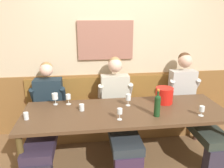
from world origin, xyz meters
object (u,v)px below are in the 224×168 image
wine_glass_center_front (120,112)px  water_tumbler_right (26,116)px  dining_table (125,115)px  person_center_right_seat (118,108)px  water_tumbler_center (82,107)px  wall_bench (117,118)px  ice_bucket (164,95)px  person_center_left_seat (46,114)px  wine_glass_mid_left (55,96)px  wine_glass_right_end (202,109)px  wine_glass_near_bucket (128,98)px  wine_bottle_green_tall (157,105)px  person_right_seat (191,103)px  wine_glass_left_end (68,97)px

wine_glass_center_front → water_tumbler_right: wine_glass_center_front is taller
dining_table → water_tumbler_right: 1.20m
person_center_right_seat → water_tumbler_center: 0.60m
wall_bench → ice_bucket: (0.57, -0.53, 0.57)m
dining_table → ice_bucket: size_ratio=10.89×
person_center_left_seat → water_tumbler_right: (-0.14, -0.42, 0.19)m
person_center_left_seat → wine_glass_mid_left: person_center_left_seat is taller
wine_glass_right_end → person_center_right_seat: bearing=147.2°
wine_glass_mid_left → dining_table: bearing=-19.0°
dining_table → wine_glass_near_bucket: size_ratio=16.13×
wine_glass_mid_left → wine_glass_right_end: bearing=-17.8°
dining_table → wine_glass_right_end: 0.93m
person_center_left_seat → wine_glass_center_front: bearing=-30.9°
water_tumbler_center → wine_bottle_green_tall: bearing=-17.0°
dining_table → wine_glass_near_bucket: wine_glass_near_bucket is taller
person_right_seat → wine_glass_left_end: bearing=-178.6°
wine_glass_near_bucket → person_center_left_seat: bearing=171.2°
wine_bottle_green_tall → wine_glass_mid_left: wine_bottle_green_tall is taller
dining_table → water_tumbler_center: size_ratio=30.12×
ice_bucket → wine_glass_near_bucket: bearing=-176.5°
wine_glass_center_front → wall_bench: bearing=83.2°
wall_bench → water_tumbler_center: (-0.55, -0.64, 0.51)m
wall_bench → wine_glass_near_bucket: size_ratio=18.01×
wine_glass_near_bucket → water_tumbler_right: 1.28m
water_tumbler_right → person_right_seat: bearing=10.9°
wine_glass_near_bucket → wine_glass_right_end: (0.81, -0.42, -0.03)m
dining_table → person_right_seat: person_right_seat is taller
wine_glass_center_front → wine_glass_near_bucket: size_ratio=0.88×
wine_glass_center_front → wine_glass_mid_left: bearing=145.3°
dining_table → wine_glass_left_end: bearing=157.8°
wall_bench → person_center_left_seat: size_ratio=2.19×
wall_bench → wine_bottle_green_tall: size_ratio=8.44×
wine_glass_near_bucket → water_tumbler_right: size_ratio=1.83×
person_center_right_seat → wine_glass_near_bucket: 0.31m
wine_glass_right_end → wine_glass_left_end: (-1.61, 0.56, 0.02)m
water_tumbler_center → wine_glass_right_end: bearing=-13.2°
wall_bench → wine_glass_near_bucket: 0.81m
person_right_seat → wine_glass_right_end: bearing=-107.5°
dining_table → person_right_seat: bearing=17.8°
dining_table → wine_bottle_green_tall: wine_bottle_green_tall is taller
wine_glass_right_end → ice_bucket: bearing=124.5°
wine_glass_mid_left → wine_glass_left_end: bearing=-4.6°
dining_table → wine_glass_mid_left: size_ratio=16.12×
person_center_right_seat → wine_glass_near_bucket: (0.10, -0.18, 0.23)m
person_center_right_seat → wine_bottle_green_tall: bearing=-54.3°
wall_bench → person_right_seat: 1.19m
wall_bench → wine_glass_left_end: bearing=-150.3°
ice_bucket → wine_glass_mid_left: size_ratio=1.48×
dining_table → wine_glass_left_end: (-0.73, 0.30, 0.17)m
wine_glass_right_end → person_right_seat: bearing=72.5°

